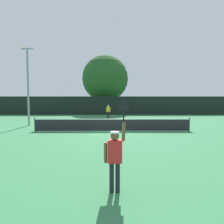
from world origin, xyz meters
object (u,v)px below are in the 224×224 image
Objects in this scene: parked_car_near at (99,108)px; tennis_ball at (118,132)px; large_tree at (105,79)px; player_serving at (115,152)px; player_receiving at (108,110)px; parked_car_mid at (142,108)px; light_pole at (28,80)px.

tennis_ball is at bearing -76.13° from parked_car_near.
player_serving is at bearing -87.90° from large_tree.
player_serving reaches higher than player_receiving.
tennis_ball is 24.58m from parked_car_mid.
large_tree is at bearing -63.52° from parked_car_near.
player_serving is 9.76m from tennis_ball.
parked_car_near is 8.74m from parked_car_mid.
large_tree is at bearing 92.10° from player_serving.
parked_car_near is at bearing 94.20° from player_serving.
parked_car_near is (-2.59, 35.19, -0.30)m from player_serving.
player_receiving is 0.23× the size of light_pole.
player_serving is at bearing -92.32° from tennis_ball.
player_serving is 0.57× the size of parked_car_mid.
tennis_ball is (0.85, -10.85, -1.02)m from player_receiving.
light_pole is 24.64m from parked_car_mid.
player_serving is 15.87m from light_pole.
parked_car_near is at bearing 76.57° from light_pole.
tennis_ball is 0.02× the size of parked_car_near.
large_tree is (-0.69, 10.51, 5.10)m from player_receiving.
parked_car_mid is (6.01, 33.61, -0.30)m from player_serving.
large_tree is at bearing 94.11° from tennis_ball.
parked_car_near is 1.01× the size of parked_car_mid.
player_receiving is 10.93m from tennis_ball.
large_tree is (-1.14, 31.06, 5.07)m from player_serving.
tennis_ball is at bearing 94.46° from player_receiving.
tennis_ball is at bearing -109.29° from parked_car_mid.
player_receiving is at bearing 94.46° from tennis_ball.
player_receiving is 0.17× the size of large_tree.
light_pole is at bearing 155.15° from tennis_ball.
player_receiving is 10.66m from light_pole.
parked_car_near is (-2.98, 25.49, 0.74)m from tennis_ball.
player_receiving is 11.70m from large_tree.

